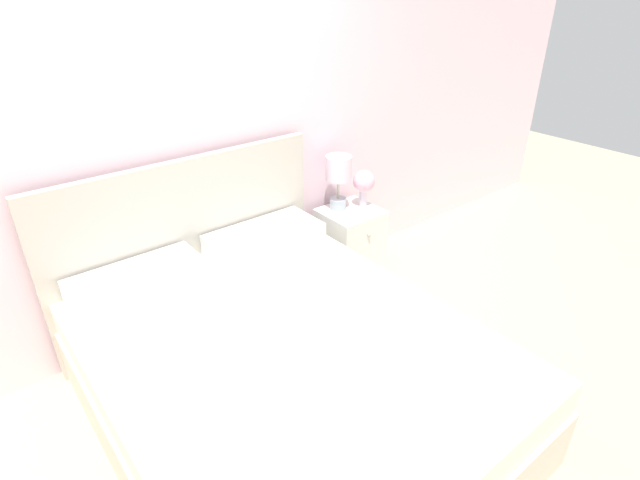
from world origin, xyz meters
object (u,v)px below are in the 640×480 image
Objects in this scene: bed at (280,367)px; flower_vase at (364,183)px; nightstand at (350,244)px; table_lamp at (338,174)px.

flower_vase is (1.33, 0.80, 0.45)m from bed.
bed is at bearing -148.95° from flower_vase.
nightstand is 1.38× the size of table_lamp.
flower_vase is at bearing 31.05° from bed.
bed is at bearing -146.61° from nightstand.
bed reaches higher than table_lamp.
nightstand is at bearing -56.05° from table_lamp.
table_lamp reaches higher than nightstand.
flower_vase is at bearing 5.80° from nightstand.
nightstand is at bearing -174.20° from flower_vase.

